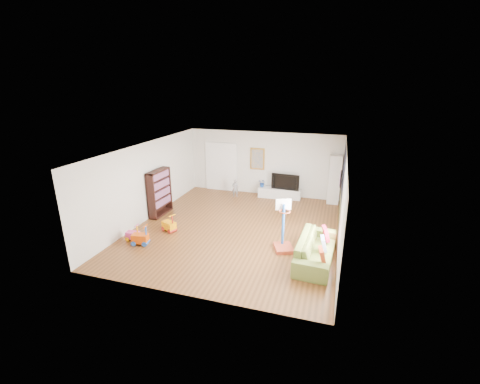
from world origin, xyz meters
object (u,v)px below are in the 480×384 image
(media_console, at_px, (279,193))
(bookshelf, at_px, (160,193))
(sofa, at_px, (316,249))
(basketball_hoop, at_px, (284,226))

(media_console, bearing_deg, bookshelf, -143.98)
(sofa, distance_m, basketball_hoop, 1.06)
(bookshelf, bearing_deg, basketball_hoop, -13.85)
(media_console, xyz_separation_m, bookshelf, (-3.83, -3.08, 0.63))
(bookshelf, xyz_separation_m, sofa, (5.71, -1.64, -0.50))
(bookshelf, height_order, basketball_hoop, bookshelf)
(media_console, height_order, basketball_hoop, basketball_hoop)
(media_console, bearing_deg, sofa, -71.10)
(bookshelf, relative_size, sofa, 0.73)
(bookshelf, bearing_deg, media_console, 40.53)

